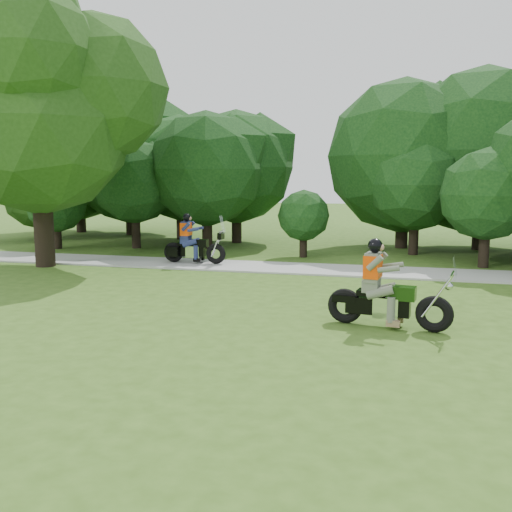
# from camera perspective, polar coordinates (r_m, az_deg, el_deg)

# --- Properties ---
(ground) EXTENTS (100.00, 100.00, 0.00)m
(ground) POSITION_cam_1_polar(r_m,az_deg,el_deg) (11.66, 5.69, -8.13)
(ground) COLOR #355819
(ground) RESTS_ON ground
(walkway) EXTENTS (60.00, 2.20, 0.06)m
(walkway) POSITION_cam_1_polar(r_m,az_deg,el_deg) (19.41, 9.13, -1.44)
(walkway) COLOR #A2A29D
(walkway) RESTS_ON ground
(tree_line) EXTENTS (39.22, 12.87, 7.73)m
(tree_line) POSITION_cam_1_polar(r_m,az_deg,el_deg) (25.90, 9.50, 9.07)
(tree_line) COLOR black
(tree_line) RESTS_ON ground
(big_tree_west) EXTENTS (8.64, 6.56, 9.96)m
(big_tree_west) POSITION_cam_1_polar(r_m,az_deg,el_deg) (21.77, -20.61, 14.33)
(big_tree_west) COLOR black
(big_tree_west) RESTS_ON ground
(chopper_motorcycle) EXTENTS (2.67, 0.89, 1.92)m
(chopper_motorcycle) POSITION_cam_1_polar(r_m,az_deg,el_deg) (12.51, 12.55, -3.81)
(chopper_motorcycle) COLOR black
(chopper_motorcycle) RESTS_ON ground
(touring_motorcycle) EXTENTS (2.34, 0.67, 1.79)m
(touring_motorcycle) POSITION_cam_1_polar(r_m,az_deg,el_deg) (20.62, -6.57, 1.10)
(touring_motorcycle) COLOR black
(touring_motorcycle) RESTS_ON walkway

